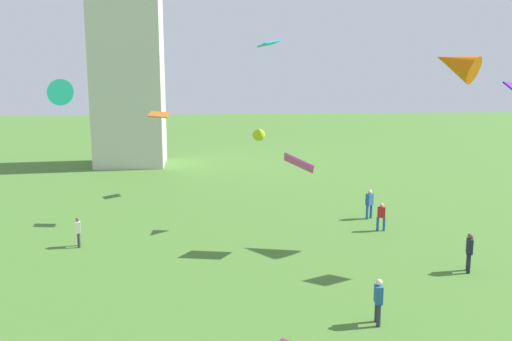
# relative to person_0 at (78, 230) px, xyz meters

# --- Properties ---
(person_0) EXTENTS (0.32, 0.48, 1.57)m
(person_0) POSITION_rel_person_0_xyz_m (0.00, 0.00, 0.00)
(person_0) COLOR #2D3338
(person_0) RESTS_ON ground_plane
(person_1) EXTENTS (0.55, 0.51, 1.84)m
(person_1) POSITION_rel_person_0_xyz_m (16.85, 3.70, 0.15)
(person_1) COLOR #235693
(person_1) RESTS_ON ground_plane
(person_2) EXTENTS (0.32, 0.52, 1.70)m
(person_2) POSITION_rel_person_0_xyz_m (12.57, -10.13, 0.07)
(person_2) COLOR #2D3338
(person_2) RESTS_ON ground_plane
(person_3) EXTENTS (0.50, 0.35, 1.64)m
(person_3) POSITION_rel_person_0_xyz_m (16.68, 1.08, 0.04)
(person_3) COLOR #235693
(person_3) RESTS_ON ground_plane
(person_4) EXTENTS (0.44, 0.54, 1.82)m
(person_4) POSITION_rel_person_0_xyz_m (18.39, -5.63, 0.14)
(person_4) COLOR #1E2333
(person_4) RESTS_ON ground_plane
(kite_flying_0) EXTENTS (1.60, 1.56, 1.18)m
(kite_flying_0) POSITION_rel_person_0_xyz_m (11.30, -1.60, 3.60)
(kite_flying_0) COLOR #C6309B
(kite_flying_2) EXTENTS (0.85, 1.31, 1.09)m
(kite_flying_2) POSITION_rel_person_0_xyz_m (9.75, 2.58, 4.75)
(kite_flying_2) COLOR #B1BE19
(kite_flying_3) EXTENTS (1.87, 1.79, 0.60)m
(kite_flying_3) POSITION_rel_person_0_xyz_m (11.71, 12.90, 10.37)
(kite_flying_3) COLOR #13A3EF
(kite_flying_4) EXTENTS (2.80, 2.85, 2.14)m
(kite_flying_4) POSITION_rel_person_0_xyz_m (19.56, -0.86, 8.54)
(kite_flying_4) COLOR #DE5F04
(kite_flying_6) EXTENTS (1.32, 0.99, 0.39)m
(kite_flying_6) POSITION_rel_person_0_xyz_m (3.96, 4.97, 5.64)
(kite_flying_6) COLOR #BD5F1E
(kite_flying_7) EXTENTS (1.74, 2.57, 1.96)m
(kite_flying_7) POSITION_rel_person_0_xyz_m (-1.71, 6.30, 6.77)
(kite_flying_7) COLOR #28DDB1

